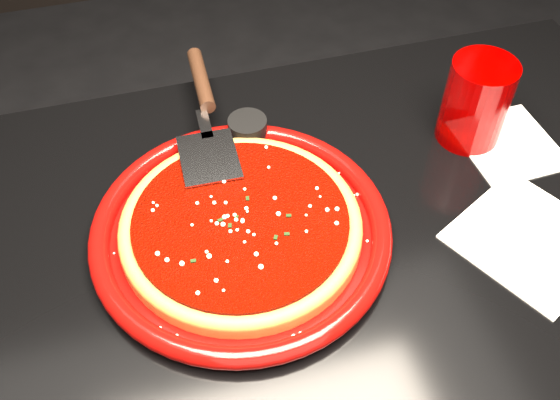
{
  "coord_description": "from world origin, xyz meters",
  "views": [
    {
      "loc": [
        -0.15,
        -0.42,
        1.39
      ],
      "look_at": [
        -0.0,
        0.1,
        0.77
      ],
      "focal_mm": 40.0,
      "sensor_mm": 36.0,
      "label": 1
    }
  ],
  "objects_px": {
    "pizza_server": "(206,113)",
    "cup": "(476,102)",
    "ramekin": "(248,132)",
    "table": "(297,394)",
    "plate": "(241,230)"
  },
  "relations": [
    {
      "from": "plate",
      "to": "ramekin",
      "type": "xyz_separation_m",
      "value": [
        0.05,
        0.17,
        0.01
      ]
    },
    {
      "from": "pizza_server",
      "to": "cup",
      "type": "relative_size",
      "value": 2.56
    },
    {
      "from": "table",
      "to": "cup",
      "type": "distance_m",
      "value": 0.56
    },
    {
      "from": "table",
      "to": "pizza_server",
      "type": "xyz_separation_m",
      "value": [
        -0.07,
        0.26,
        0.42
      ]
    },
    {
      "from": "pizza_server",
      "to": "cup",
      "type": "height_order",
      "value": "cup"
    },
    {
      "from": "pizza_server",
      "to": "ramekin",
      "type": "relative_size",
      "value": 5.81
    },
    {
      "from": "table",
      "to": "pizza_server",
      "type": "relative_size",
      "value": 3.65
    },
    {
      "from": "table",
      "to": "plate",
      "type": "distance_m",
      "value": 0.4
    },
    {
      "from": "plate",
      "to": "ramekin",
      "type": "height_order",
      "value": "ramekin"
    },
    {
      "from": "cup",
      "to": "plate",
      "type": "bearing_deg",
      "value": -165.62
    },
    {
      "from": "table",
      "to": "cup",
      "type": "xyz_separation_m",
      "value": [
        0.3,
        0.16,
        0.44
      ]
    },
    {
      "from": "plate",
      "to": "pizza_server",
      "type": "bearing_deg",
      "value": 91.02
    },
    {
      "from": "plate",
      "to": "pizza_server",
      "type": "height_order",
      "value": "pizza_server"
    },
    {
      "from": "ramekin",
      "to": "table",
      "type": "bearing_deg",
      "value": -87.18
    },
    {
      "from": "table",
      "to": "plate",
      "type": "height_order",
      "value": "plate"
    }
  ]
}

